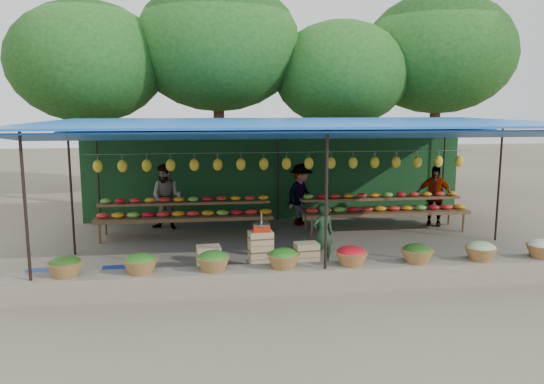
{
  "coord_description": "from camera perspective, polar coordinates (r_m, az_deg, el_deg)",
  "views": [
    {
      "loc": [
        -2.02,
        -11.43,
        3.15
      ],
      "look_at": [
        -0.52,
        0.2,
        1.24
      ],
      "focal_mm": 35.0,
      "sensor_mm": 36.0,
      "label": 1
    }
  ],
  "objects": [
    {
      "name": "produce_baskets",
      "position": [
        9.26,
        4.93,
        -6.99
      ],
      "size": [
        8.98,
        0.58,
        0.34
      ],
      "color": "brown",
      "rests_on": "stone_curb"
    },
    {
      "name": "customer_right",
      "position": [
        14.64,
        17.05,
        -0.37
      ],
      "size": [
        1.02,
        0.74,
        1.6
      ],
      "primitive_type": "imported",
      "rotation": [
        0.0,
        0.0,
        -0.42
      ],
      "color": "slate",
      "rests_on": "ground"
    },
    {
      "name": "fruit_table_left",
      "position": [
        13.04,
        -9.3,
        -2.1
      ],
      "size": [
        4.21,
        0.95,
        0.93
      ],
      "color": "#46351C",
      "rests_on": "ground"
    },
    {
      "name": "blue_crate_front",
      "position": [
        10.35,
        -23.75,
        -8.47
      ],
      "size": [
        0.5,
        0.4,
        0.27
      ],
      "primitive_type": "cube",
      "rotation": [
        0.0,
        0.0,
        0.16
      ],
      "color": "navy",
      "rests_on": "ground"
    },
    {
      "name": "weighing_scale",
      "position": [
        10.18,
        -1.14,
        -3.78
      ],
      "size": [
        0.33,
        0.33,
        0.35
      ],
      "color": "red",
      "rests_on": "crate_counter"
    },
    {
      "name": "vendor_seated",
      "position": [
        10.7,
        5.5,
        -4.5
      ],
      "size": [
        0.5,
        0.38,
        1.23
      ],
      "primitive_type": "imported",
      "rotation": [
        0.0,
        0.0,
        3.35
      ],
      "color": "#193921",
      "rests_on": "ground"
    },
    {
      "name": "blue_crate_back",
      "position": [
        10.1,
        -16.53,
        -8.52
      ],
      "size": [
        0.46,
        0.35,
        0.27
      ],
      "primitive_type": "cube",
      "rotation": [
        0.0,
        0.0,
        0.07
      ],
      "color": "navy",
      "rests_on": "ground"
    },
    {
      "name": "tree_row",
      "position": [
        17.77,
        0.84,
        14.28
      ],
      "size": [
        16.51,
        5.5,
        7.12
      ],
      "color": "#3C2615",
      "rests_on": "ground"
    },
    {
      "name": "customer_mid",
      "position": [
        14.06,
        3.15,
        -0.28
      ],
      "size": [
        1.19,
        1.17,
        1.64
      ],
      "primitive_type": "imported",
      "rotation": [
        0.0,
        0.0,
        0.75
      ],
      "color": "slate",
      "rests_on": "ground"
    },
    {
      "name": "crate_counter",
      "position": [
        10.31,
        -1.38,
        -6.73
      ],
      "size": [
        2.38,
        0.38,
        0.77
      ],
      "color": "tan",
      "rests_on": "ground"
    },
    {
      "name": "stall_canopy",
      "position": [
        11.68,
        2.61,
        6.94
      ],
      "size": [
        10.8,
        6.6,
        2.82
      ],
      "color": "black",
      "rests_on": "ground"
    },
    {
      "name": "stone_curb",
      "position": [
        9.39,
        5.51,
        -9.09
      ],
      "size": [
        10.6,
        0.55,
        0.4
      ],
      "primitive_type": "cube",
      "color": "#656051",
      "rests_on": "ground"
    },
    {
      "name": "fruit_table_right",
      "position": [
        13.8,
        11.93,
        -1.56
      ],
      "size": [
        4.21,
        0.95,
        0.93
      ],
      "color": "#46351C",
      "rests_on": "ground"
    },
    {
      "name": "ground",
      "position": [
        12.03,
        2.57,
        -5.93
      ],
      "size": [
        60.0,
        60.0,
        0.0
      ],
      "primitive_type": "plane",
      "color": "brown",
      "rests_on": "ground"
    },
    {
      "name": "netting_backdrop",
      "position": [
        14.85,
        0.51,
        1.91
      ],
      "size": [
        10.6,
        0.06,
        2.5
      ],
      "primitive_type": "cube",
      "color": "#1B4D23",
      "rests_on": "ground"
    },
    {
      "name": "customer_left",
      "position": [
        13.84,
        -11.28,
        -0.53
      ],
      "size": [
        0.97,
        0.86,
        1.68
      ],
      "primitive_type": "imported",
      "rotation": [
        0.0,
        0.0,
        -0.32
      ],
      "color": "slate",
      "rests_on": "ground"
    }
  ]
}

